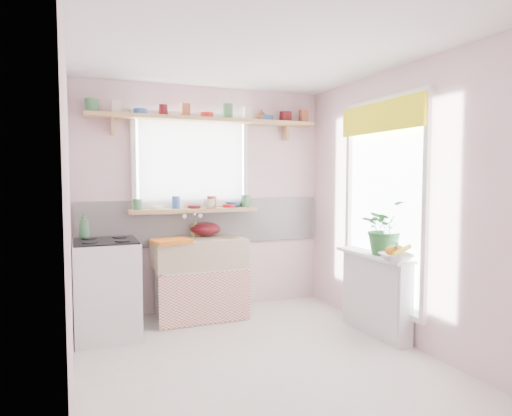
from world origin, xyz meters
name	(u,v)px	position (x,y,z in m)	size (l,w,h in m)	color
room	(286,190)	(0.66, 0.86, 1.37)	(3.20, 3.20, 3.20)	silver
sink_unit	(199,278)	(-0.15, 1.29, 0.43)	(0.95, 0.65, 1.11)	white
cooker	(107,288)	(-1.10, 1.05, 0.46)	(0.58, 0.58, 0.93)	white
radiator_ledge	(375,292)	(1.30, 0.20, 0.40)	(0.22, 0.95, 0.78)	white
windowsill	(194,210)	(-0.15, 1.48, 1.14)	(1.40, 0.22, 0.04)	tan
pine_shelf	(207,120)	(0.00, 1.47, 2.12)	(2.52, 0.24, 0.04)	tan
shelf_crockery	(207,113)	(0.00, 1.47, 2.20)	(2.47, 0.11, 0.12)	#3F7F4C
sill_crockery	(193,203)	(-0.17, 1.48, 1.22)	(1.35, 0.11, 0.12)	#3F7F4C
dish_tray	(171,241)	(-0.48, 1.10, 0.87)	(0.36, 0.27, 0.04)	orange
colander	(206,229)	(-0.02, 1.48, 0.93)	(0.33, 0.33, 0.15)	#520E15
jade_plant	(385,228)	(1.33, 0.12, 1.03)	(0.46, 0.40, 0.51)	#29672F
fruit_bowl	(396,257)	(1.21, -0.20, 0.81)	(0.28, 0.28, 0.07)	silver
herb_pot	(396,251)	(1.21, -0.20, 0.87)	(0.10, 0.07, 0.19)	#2E6528
soap_bottle_sink	(195,228)	(-0.13, 1.50, 0.94)	(0.08, 0.08, 0.18)	#C0D55E
sill_cup	(209,204)	(0.00, 1.42, 1.21)	(0.13, 0.13, 0.10)	beige
sill_bowl	(233,204)	(0.32, 1.54, 1.19)	(0.19, 0.19, 0.06)	#30659E
shelf_vase	(262,115)	(0.67, 1.53, 2.21)	(0.13, 0.13, 0.14)	#A65533
cooker_bottle	(84,225)	(-1.28, 1.25, 1.04)	(0.10, 0.10, 0.25)	#3A7549
fruit	(396,250)	(1.22, -0.19, 0.87)	(0.20, 0.14, 0.10)	orange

